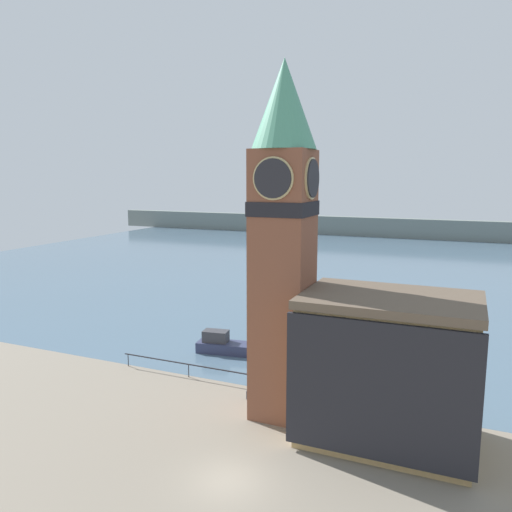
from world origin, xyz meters
The scene contains 8 objects.
ground_plane centered at (0.00, 0.00, 0.00)m, with size 160.00×160.00×0.00m, color gray.
water centered at (0.00, 71.24, 0.00)m, with size 160.00×120.00×0.00m.
far_shoreline centered at (0.00, 111.24, 2.50)m, with size 180.00×3.00×5.00m.
pier_railing centered at (-8.92, 10.99, 0.96)m, with size 12.25×0.08×1.09m.
clock_tower centered at (-0.03, 8.12, 12.10)m, with size 4.04×4.04×22.76m.
pier_building centered at (6.83, 7.50, 4.45)m, with size 10.21×7.11×8.87m.
boat_near centered at (-8.96, 17.09, 0.72)m, with size 5.28×2.54×1.97m.
mooring_bollard_near centered at (-2.99, 9.26, 0.35)m, with size 0.31×0.31×0.66m.
Camera 1 is at (10.67, -21.36, 15.70)m, focal length 35.00 mm.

